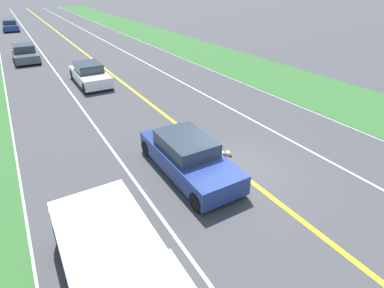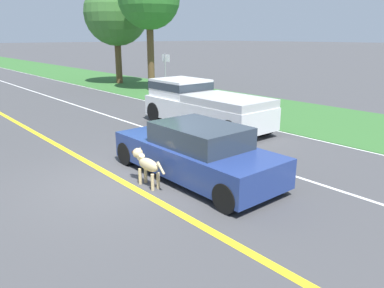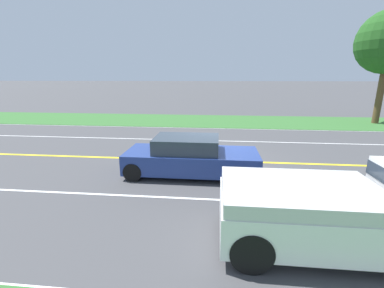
# 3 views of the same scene
# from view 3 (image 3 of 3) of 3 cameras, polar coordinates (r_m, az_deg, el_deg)

# --- Properties ---
(ground_plane) EXTENTS (400.00, 400.00, 0.00)m
(ground_plane) POSITION_cam_3_polar(r_m,az_deg,el_deg) (10.77, 5.27, -3.77)
(ground_plane) COLOR #424244
(centre_divider_line) EXTENTS (0.18, 160.00, 0.01)m
(centre_divider_line) POSITION_cam_3_polar(r_m,az_deg,el_deg) (10.77, 5.27, -3.75)
(centre_divider_line) COLOR yellow
(centre_divider_line) RESTS_ON ground
(lane_edge_line_left) EXTENTS (0.14, 160.00, 0.01)m
(lane_edge_line_left) POSITION_cam_3_polar(r_m,az_deg,el_deg) (17.55, 5.54, 3.49)
(lane_edge_line_left) COLOR white
(lane_edge_line_left) RESTS_ON ground
(lane_dash_same_dir) EXTENTS (0.10, 160.00, 0.01)m
(lane_dash_same_dir) POSITION_cam_3_polar(r_m,az_deg,el_deg) (7.53, 4.96, -12.20)
(lane_dash_same_dir) COLOR white
(lane_dash_same_dir) RESTS_ON ground
(lane_dash_oncoming) EXTENTS (0.10, 160.00, 0.01)m
(lane_dash_oncoming) POSITION_cam_3_polar(r_m,az_deg,el_deg) (14.13, 5.44, 0.73)
(lane_dash_oncoming) COLOR white
(lane_dash_oncoming) RESTS_ON ground
(grass_verge_left) EXTENTS (6.00, 160.00, 0.03)m
(grass_verge_left) POSITION_cam_3_polar(r_m,az_deg,el_deg) (20.50, 5.60, 5.14)
(grass_verge_left) COLOR #33662D
(grass_verge_left) RESTS_ON ground
(ego_car) EXTENTS (1.85, 4.64, 1.37)m
(ego_car) POSITION_cam_3_polar(r_m,az_deg,el_deg) (9.12, -0.29, -2.90)
(ego_car) COLOR navy
(ego_car) RESTS_ON ground
(dog) EXTENTS (0.26, 1.26, 0.86)m
(dog) POSITION_cam_3_polar(r_m,az_deg,el_deg) (10.31, 2.39, -1.44)
(dog) COLOR #D1B784
(dog) RESTS_ON ground
(pickup_truck) EXTENTS (2.03, 5.41, 1.72)m
(pickup_truck) POSITION_cam_3_polar(r_m,az_deg,el_deg) (6.30, 34.98, -11.74)
(pickup_truck) COLOR silver
(pickup_truck) RESTS_ON ground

